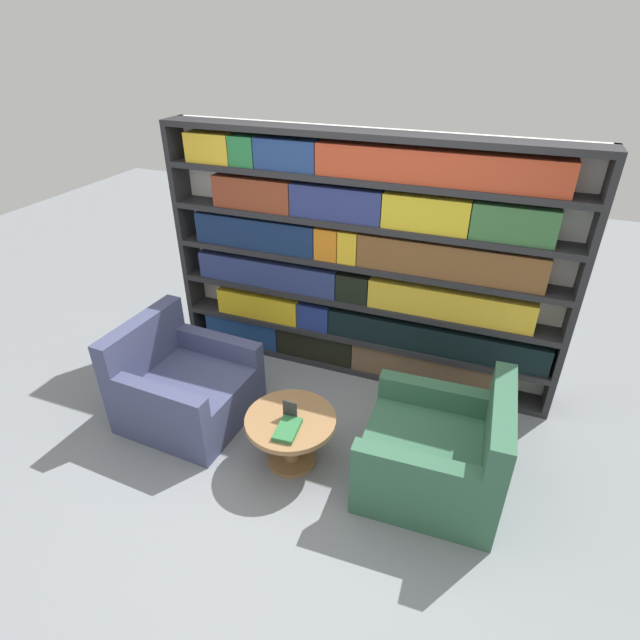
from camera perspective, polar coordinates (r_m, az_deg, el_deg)
ground_plane at (r=3.78m, az=-3.01°, el=-17.28°), size 14.00×14.00×0.00m
bookshelf at (r=4.27m, az=4.60°, el=6.29°), size 3.42×0.30×2.14m
armchair_left at (r=4.22m, az=-15.30°, el=-7.44°), size 0.96×0.92×0.83m
armchair_right at (r=3.61m, az=13.30°, el=-14.75°), size 0.95×0.91×0.83m
coffee_table at (r=3.67m, az=-3.35°, el=-12.50°), size 0.65×0.65×0.41m
table_sign at (r=3.55m, az=-3.44°, el=-10.37°), size 0.11×0.06×0.15m
stray_book at (r=3.48m, az=-3.72°, el=-12.34°), size 0.16×0.25×0.03m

